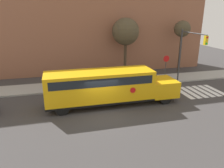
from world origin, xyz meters
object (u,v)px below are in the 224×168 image
at_px(tree_near_sidewalk, 126,32).
at_px(traffic_light, 188,49).
at_px(tree_far_sidewalk, 182,30).
at_px(stop_sign, 166,65).
at_px(school_bus, 107,86).

bearing_deg(tree_near_sidewalk, traffic_light, -47.49).
bearing_deg(traffic_light, tree_far_sidewalk, 65.61).
height_order(stop_sign, traffic_light, traffic_light).
relative_size(tree_near_sidewalk, tree_far_sidewalk, 1.06).
relative_size(school_bus, traffic_light, 1.92).
distance_m(school_bus, stop_sign, 8.98).
relative_size(stop_sign, traffic_light, 0.51).
xyz_separation_m(stop_sign, tree_near_sidewalk, (-3.53, 3.47, 3.24)).
bearing_deg(stop_sign, school_bus, -148.71).
xyz_separation_m(traffic_light, tree_far_sidewalk, (2.29, 5.06, 1.40)).
bearing_deg(tree_near_sidewalk, tree_far_sidewalk, -1.68).
relative_size(school_bus, tree_far_sidewalk, 1.71).
distance_m(school_bus, tree_near_sidewalk, 9.77).
bearing_deg(tree_far_sidewalk, traffic_light, -114.39).
xyz_separation_m(stop_sign, tree_far_sidewalk, (3.60, 3.27, 3.31)).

